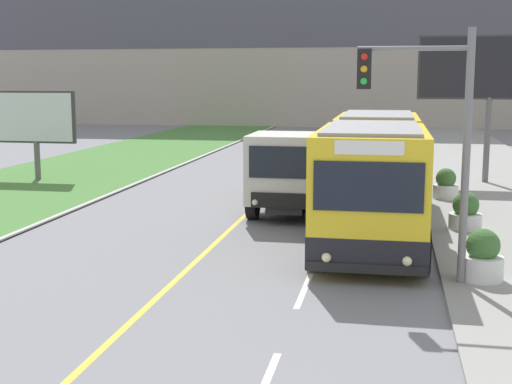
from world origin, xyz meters
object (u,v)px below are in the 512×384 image
object	(u,v)px
car_distant	(376,142)
billboard_large	(491,72)
dump_truck	(294,172)
traffic_light_mast	(432,123)
billboard_small	(35,119)
city_bus	(374,174)
planter_round_third	(446,185)
planter_round_second	(465,213)
planter_round_near	(483,257)

from	to	relation	value
car_distant	billboard_large	size ratio (longest dim) A/B	0.73
dump_truck	traffic_light_mast	world-z (taller)	traffic_light_mast
car_distant	billboard_small	world-z (taller)	billboard_small
city_bus	traffic_light_mast	bearing A→B (deg)	-77.16
billboard_small	planter_round_third	distance (m)	16.63
billboard_large	planter_round_second	distance (m)	10.46
city_bus	car_distant	distance (m)	20.57
billboard_large	billboard_small	xyz separation A→B (m)	(-18.25, -2.34, -1.93)
billboard_small	planter_round_third	size ratio (longest dim) A/B	3.50
traffic_light_mast	planter_round_near	distance (m)	3.02
planter_round_third	billboard_large	bearing A→B (deg)	67.03
car_distant	traffic_light_mast	world-z (taller)	traffic_light_mast
planter_round_near	billboard_small	bearing A→B (deg)	142.99
traffic_light_mast	planter_round_third	xyz separation A→B (m)	(1.13, 10.54, -2.79)
billboard_large	planter_round_third	size ratio (longest dim) A/B	5.57
car_distant	planter_round_second	distance (m)	20.66
traffic_light_mast	planter_round_third	world-z (taller)	traffic_light_mast
billboard_large	planter_round_third	bearing A→B (deg)	-112.97
dump_truck	planter_round_second	world-z (taller)	dump_truck
planter_round_second	planter_round_near	bearing A→B (deg)	-91.74
dump_truck	planter_round_third	xyz separation A→B (m)	(4.87, 3.27, -0.75)
city_bus	car_distant	bearing A→B (deg)	91.02
billboard_large	planter_round_second	world-z (taller)	billboard_large
city_bus	traffic_light_mast	size ratio (longest dim) A/B	2.23
city_bus	planter_round_near	distance (m)	5.67
car_distant	planter_round_third	world-z (taller)	car_distant
dump_truck	planter_round_near	xyz separation A→B (m)	(4.89, -7.02, -0.74)
billboard_large	planter_round_third	world-z (taller)	billboard_large
billboard_large	planter_round_second	xyz separation A→B (m)	(-1.70, -9.55, -3.92)
city_bus	planter_round_second	bearing A→B (deg)	1.99
billboard_small	city_bus	bearing A→B (deg)	-27.48
planter_round_near	city_bus	bearing A→B (deg)	114.97
billboard_small	dump_truck	bearing A→B (deg)	-24.89
billboard_small	planter_round_second	size ratio (longest dim) A/B	3.55
city_bus	billboard_large	bearing A→B (deg)	66.40
dump_truck	planter_round_second	size ratio (longest dim) A/B	6.63
dump_truck	traffic_light_mast	size ratio (longest dim) A/B	1.33
car_distant	traffic_light_mast	bearing A→B (deg)	-86.51
planter_round_third	car_distant	bearing A→B (deg)	100.04
billboard_small	planter_round_second	distance (m)	18.16
city_bus	planter_round_third	world-z (taller)	city_bus
dump_truck	planter_round_second	distance (m)	5.43
dump_truck	billboard_small	xyz separation A→B (m)	(-11.51, 5.34, 1.23)
city_bus	dump_truck	xyz separation A→B (m)	(-2.53, 1.96, -0.28)
dump_truck	city_bus	bearing A→B (deg)	-37.77
planter_round_near	planter_round_third	xyz separation A→B (m)	(-0.01, 10.29, -0.01)
car_distant	planter_round_near	xyz separation A→B (m)	(2.72, -25.61, -0.13)
billboard_large	dump_truck	bearing A→B (deg)	-131.29
city_bus	planter_round_second	world-z (taller)	city_bus
traffic_light_mast	planter_round_second	bearing A→B (deg)	76.45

